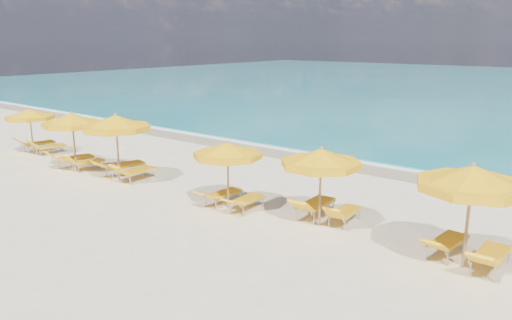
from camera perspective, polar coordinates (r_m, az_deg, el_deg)
The scene contains 22 objects.
ground_plane at distance 16.23m, azimuth -3.32°, elevation -5.11°, with size 120.00×120.00×0.00m, color beige.
wet_sand_band at distance 22.07m, azimuth 9.60°, elevation -0.17°, with size 120.00×2.60×0.01m, color tan.
foam_line at distance 22.76m, azimuth 10.58°, elevation 0.21°, with size 120.00×1.20×0.03m, color white.
whitecap_near at distance 33.16m, azimuth 8.66°, elevation 4.52°, with size 14.00×0.36×0.05m, color white.
umbrella_0 at distance 25.03m, azimuth -24.45°, elevation 4.75°, with size 2.47×2.47×2.17m.
umbrella_1 at distance 21.31m, azimuth -20.28°, elevation 4.28°, with size 2.77×2.77×2.40m.
umbrella_2 at distance 19.11m, azimuth -15.72°, elevation 4.05°, with size 2.74×2.74×2.57m.
umbrella_3 at distance 15.38m, azimuth -3.27°, elevation 1.06°, with size 2.49×2.49×2.19m.
umbrella_4 at distance 14.00m, azimuth 7.44°, elevation 0.17°, with size 2.95×2.95×2.32m.
umbrella_5 at distance 12.24m, azimuth 23.45°, elevation -1.97°, with size 2.51×2.51×2.54m.
lounger_0_left at distance 25.98m, azimuth -23.62°, elevation 1.45°, with size 0.88×1.88×0.77m.
lounger_0_right at distance 25.08m, azimuth -22.50°, elevation 1.13°, with size 0.73×1.69×0.80m.
lounger_1_left at distance 22.12m, azimuth -20.08°, elevation -0.19°, with size 0.97×1.96×0.83m.
lounger_1_right at distance 21.46m, azimuth -18.73°, elevation -0.57°, with size 0.67×1.60×0.78m.
lounger_2_left at distance 20.27m, azimuth -14.89°, elevation -1.01°, with size 1.02×2.10×0.74m.
lounger_2_right at distance 19.38m, azimuth -13.49°, elevation -1.64°, with size 0.69×1.82×0.82m.
lounger_3_left at distance 16.26m, azimuth -3.90°, elevation -4.34°, with size 0.69×1.73×0.64m.
lounger_3_right at distance 15.69m, azimuth -1.09°, elevation -5.02°, with size 0.59×1.67×0.61m.
lounger_4_left at distance 15.17m, azimuth 6.73°, elevation -5.62°, with size 0.77×1.97×0.83m.
lounger_4_right at distance 14.77m, azimuth 10.02°, elevation -6.41°, with size 0.70×1.67×0.75m.
lounger_5_left at distance 13.40m, azimuth 20.95°, elevation -9.26°, with size 0.73×1.81×0.72m.
lounger_5_right at distance 12.99m, azimuth 25.16°, elevation -10.38°, with size 0.62×1.83×0.77m.
Camera 1 is at (10.29, -11.40, 5.25)m, focal length 35.00 mm.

